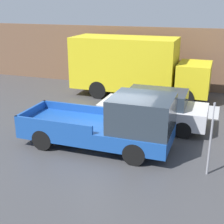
{
  "coord_description": "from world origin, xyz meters",
  "views": [
    {
      "loc": [
        3.36,
        -10.24,
        5.13
      ],
      "look_at": [
        -0.45,
        0.68,
        1.05
      ],
      "focal_mm": 50.0,
      "sensor_mm": 36.0,
      "label": 1
    }
  ],
  "objects_px": {
    "delivery_truck": "(134,65)",
    "car": "(154,108)",
    "pickup_truck": "(113,124)",
    "parking_sign": "(211,135)"
  },
  "relations": [
    {
      "from": "delivery_truck",
      "to": "car",
      "type": "bearing_deg",
      "value": -63.83
    },
    {
      "from": "pickup_truck",
      "to": "delivery_truck",
      "type": "height_order",
      "value": "delivery_truck"
    },
    {
      "from": "pickup_truck",
      "to": "parking_sign",
      "type": "relative_size",
      "value": 2.36
    },
    {
      "from": "delivery_truck",
      "to": "parking_sign",
      "type": "xyz_separation_m",
      "value": [
        4.56,
        -7.69,
        -0.45
      ]
    },
    {
      "from": "pickup_truck",
      "to": "delivery_truck",
      "type": "distance_m",
      "value": 7.06
    },
    {
      "from": "pickup_truck",
      "to": "parking_sign",
      "type": "distance_m",
      "value": 3.51
    },
    {
      "from": "car",
      "to": "parking_sign",
      "type": "bearing_deg",
      "value": -54.22
    },
    {
      "from": "car",
      "to": "delivery_truck",
      "type": "xyz_separation_m",
      "value": [
        -2.1,
        4.27,
        0.96
      ]
    },
    {
      "from": "car",
      "to": "parking_sign",
      "type": "distance_m",
      "value": 4.24
    },
    {
      "from": "pickup_truck",
      "to": "delivery_truck",
      "type": "relative_size",
      "value": 0.73
    }
  ]
}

